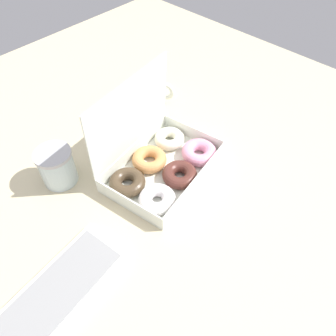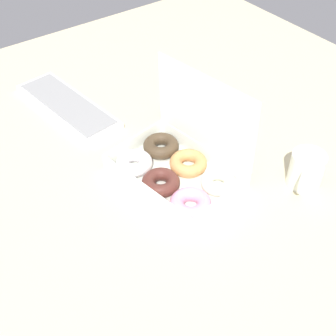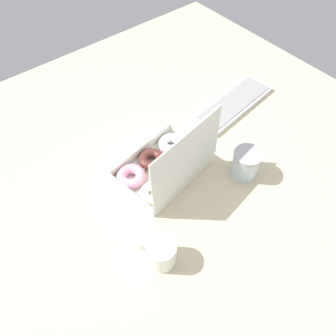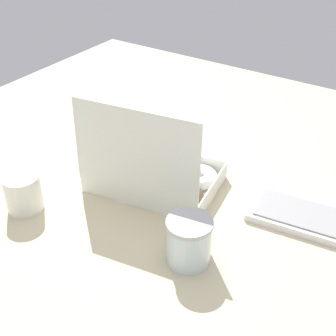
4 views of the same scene
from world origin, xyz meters
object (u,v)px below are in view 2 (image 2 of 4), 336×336
(donut_box, at_px, (177,167))
(keyboard, at_px, (67,106))
(coffee_mug, at_px, (306,170))
(glass_jar, at_px, (183,99))

(donut_box, bearing_deg, keyboard, -168.74)
(donut_box, height_order, coffee_mug, donut_box)
(donut_box, distance_m, coffee_mug, 0.33)
(keyboard, bearing_deg, glass_jar, 49.44)
(keyboard, xyz_separation_m, glass_jar, (0.23, 0.27, 0.04))
(donut_box, relative_size, coffee_mug, 3.06)
(donut_box, relative_size, keyboard, 0.88)
(donut_box, xyz_separation_m, coffee_mug, (0.22, 0.25, 0.01))
(donut_box, relative_size, glass_jar, 3.36)
(keyboard, relative_size, glass_jar, 3.83)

